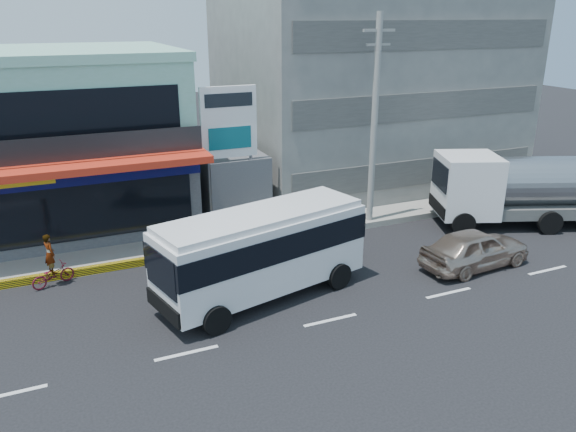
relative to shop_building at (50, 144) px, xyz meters
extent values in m
plane|color=black|center=(8.00, -13.95, -4.00)|extent=(120.00, 120.00, 0.00)
cube|color=gray|center=(13.00, -4.45, -3.85)|extent=(70.00, 5.00, 0.30)
cube|color=#434347|center=(0.00, 0.05, -2.00)|extent=(12.00, 10.00, 4.00)
cube|color=#94D2C1|center=(0.00, 0.05, 2.00)|extent=(12.00, 10.00, 4.00)
cube|color=red|center=(0.00, -5.75, 0.15)|extent=(12.40, 1.80, 0.30)
cube|color=#0B0D4E|center=(0.00, -5.00, -0.40)|extent=(12.00, 0.12, 0.80)
cube|color=black|center=(0.00, -4.97, -1.90)|extent=(11.00, 0.06, 2.60)
cube|color=gray|center=(18.00, 1.05, 3.00)|extent=(16.00, 12.00, 14.00)
cube|color=#434347|center=(8.00, -1.95, -2.25)|extent=(3.00, 6.00, 3.50)
cylinder|color=slate|center=(8.00, -2.95, -0.42)|extent=(1.50, 1.50, 0.15)
cylinder|color=gray|center=(6.50, -4.75, -0.75)|extent=(0.16, 0.16, 6.50)
cylinder|color=gray|center=(8.50, -4.75, -0.75)|extent=(0.16, 0.16, 6.50)
cube|color=white|center=(7.50, -4.75, 1.30)|extent=(2.60, 0.18, 3.20)
cylinder|color=#999993|center=(14.00, -6.55, 1.00)|extent=(0.30, 0.30, 10.00)
cube|color=#999993|center=(14.00, -6.55, 5.20)|extent=(1.60, 0.12, 0.12)
cube|color=#999993|center=(14.00, -6.55, 4.60)|extent=(1.20, 0.10, 0.10)
cube|color=silver|center=(6.51, -11.36, -2.21)|extent=(8.19, 4.26, 2.57)
cube|color=black|center=(6.51, -11.36, -1.70)|extent=(8.26, 4.33, 0.95)
cube|color=silver|center=(6.51, -11.36, -0.81)|extent=(7.92, 3.99, 0.22)
cylinder|color=black|center=(4.19, -13.20, -3.49)|extent=(1.05, 0.54, 1.01)
cylinder|color=black|center=(3.60, -10.81, -3.49)|extent=(1.05, 0.54, 1.01)
cylinder|color=black|center=(9.41, -11.92, -3.49)|extent=(1.05, 0.54, 1.01)
cylinder|color=black|center=(8.82, -9.53, -3.49)|extent=(1.05, 0.54, 1.01)
imported|color=#C3AA95|center=(15.44, -12.45, -3.18)|extent=(4.94, 2.30, 1.64)
cube|color=white|center=(18.26, -8.39, -1.91)|extent=(3.50, 3.50, 2.93)
cube|color=#595956|center=(21.20, -9.53, -3.10)|extent=(9.30, 5.57, 0.56)
cylinder|color=gray|center=(22.26, -9.93, -1.74)|extent=(6.74, 4.49, 2.37)
cylinder|color=black|center=(17.37, -9.43, -3.43)|extent=(1.17, 0.72, 1.13)
cylinder|color=black|center=(18.31, -7.02, -3.43)|extent=(1.17, 0.72, 1.13)
cylinder|color=black|center=(21.26, -10.94, -3.43)|extent=(1.17, 0.72, 1.13)
cylinder|color=black|center=(22.20, -8.52, -3.43)|extent=(1.17, 0.72, 1.13)
cylinder|color=black|center=(24.40, -9.38, -3.43)|extent=(1.17, 0.72, 1.13)
imported|color=#550C1A|center=(-0.58, -7.34, -3.56)|extent=(1.74, 1.17, 0.87)
imported|color=#66594C|center=(-0.58, -7.34, -2.68)|extent=(0.57, 0.68, 1.58)
camera|label=1|loc=(-0.02, -28.83, 5.90)|focal=35.00mm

